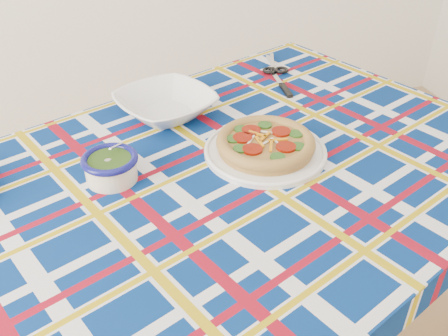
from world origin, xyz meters
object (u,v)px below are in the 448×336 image
object	(u,v)px
dining_table	(209,206)
pesto_bowl	(110,165)
serving_bowl	(166,105)
main_focaccia_plate	(266,143)

from	to	relation	value
dining_table	pesto_bowl	size ratio (longest dim) A/B	14.13
serving_bowl	main_focaccia_plate	bearing A→B (deg)	-53.98
main_focaccia_plate	serving_bowl	xyz separation A→B (m)	(-0.19, 0.26, 0.00)
main_focaccia_plate	dining_table	bearing A→B (deg)	-157.70
main_focaccia_plate	serving_bowl	size ratio (longest dim) A/B	1.20
pesto_bowl	main_focaccia_plate	bearing A→B (deg)	0.10
dining_table	main_focaccia_plate	world-z (taller)	main_focaccia_plate
dining_table	serving_bowl	size ratio (longest dim) A/B	6.99
pesto_bowl	dining_table	bearing A→B (deg)	-17.45
main_focaccia_plate	pesto_bowl	distance (m)	0.37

